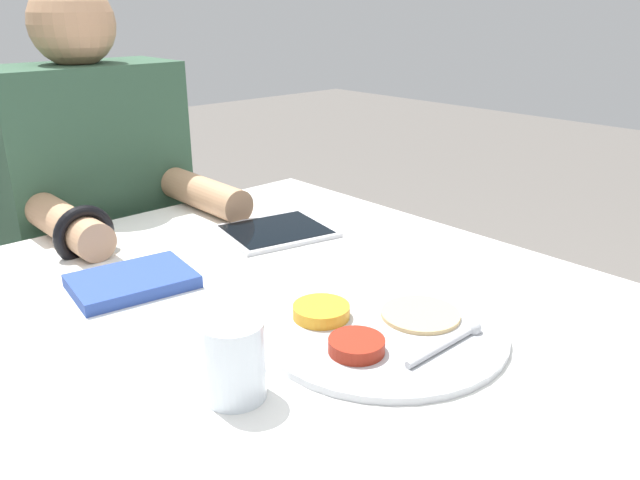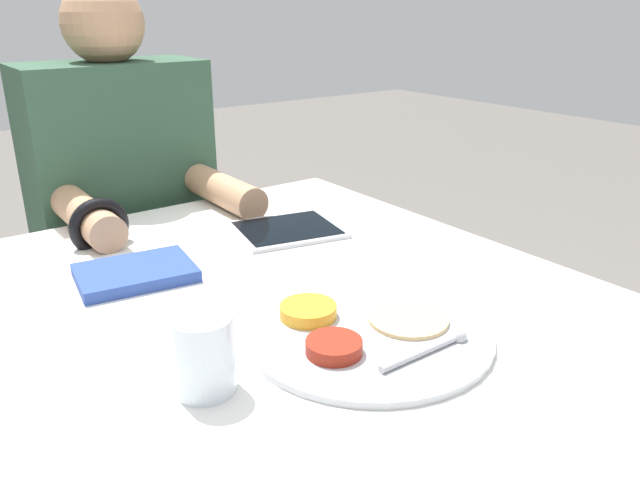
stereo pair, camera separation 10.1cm
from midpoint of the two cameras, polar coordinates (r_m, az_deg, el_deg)
name	(u,v)px [view 2 (the right image)]	position (r m, az deg, el deg)	size (l,w,h in m)	color
thali_tray	(364,331)	(0.85, 7.49, -8.30)	(0.33, 0.33, 0.03)	#B7BABF
red_notebook	(136,274)	(1.04, -13.88, -3.08)	(0.20, 0.15, 0.02)	silver
tablet_device	(287,230)	(1.21, -0.67, 0.92)	(0.23, 0.21, 0.01)	#B7B7BC
person_diner	(132,265)	(1.57, -15.07, -2.29)	(0.40, 0.46, 1.22)	black
drinking_glass	(204,354)	(0.72, -6.64, -10.42)	(0.07, 0.07, 0.09)	silver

